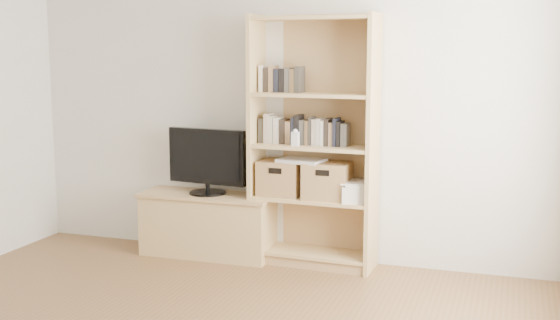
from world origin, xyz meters
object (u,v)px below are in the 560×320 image
at_px(television, 207,161).
at_px(laptop, 302,160).
at_px(bookshelf, 313,142).
at_px(basket_left, 281,178).
at_px(baby_monitor, 295,139).
at_px(basket_right, 327,181).
at_px(tv_stand, 208,226).

relative_size(television, laptop, 2.02).
distance_m(bookshelf, basket_left, 0.40).
distance_m(baby_monitor, basket_right, 0.42).
height_order(bookshelf, television, bookshelf).
relative_size(television, basket_left, 2.09).
height_order(baby_monitor, basket_right, baby_monitor).
xyz_separation_m(tv_stand, laptop, (0.82, 0.02, 0.60)).
bearing_deg(television, bookshelf, 8.77).
bearing_deg(basket_left, basket_right, 0.02).
xyz_separation_m(basket_left, laptop, (0.18, -0.02, 0.15)).
bearing_deg(tv_stand, basket_right, 0.43).
xyz_separation_m(baby_monitor, basket_right, (0.24, 0.10, -0.33)).
distance_m(tv_stand, basket_left, 0.78).
height_order(tv_stand, baby_monitor, baby_monitor).
bearing_deg(basket_left, bookshelf, 1.21).
relative_size(tv_stand, baby_monitor, 9.92).
height_order(bookshelf, basket_left, bookshelf).
relative_size(basket_left, basket_right, 0.97).
bearing_deg(bookshelf, baby_monitor, -135.00).
bearing_deg(television, laptop, 8.12).
distance_m(television, baby_monitor, 0.83).
bearing_deg(baby_monitor, bookshelf, 48.05).
relative_size(tv_stand, bookshelf, 0.55).
xyz_separation_m(tv_stand, bookshelf, (0.91, 0.03, 0.75)).
xyz_separation_m(basket_right, laptop, (-0.21, -0.00, 0.15)).
bearing_deg(tv_stand, basket_left, 2.38).
relative_size(television, basket_right, 2.02).
bearing_deg(bookshelf, basket_right, -2.60).
relative_size(basket_right, laptop, 1.00).
relative_size(baby_monitor, basket_right, 0.32).
bearing_deg(baby_monitor, basket_right, 27.39).
bearing_deg(tv_stand, bookshelf, 1.21).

